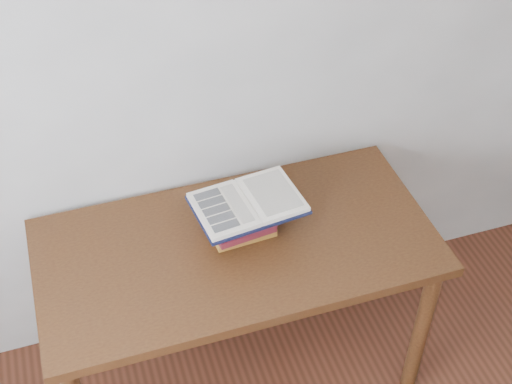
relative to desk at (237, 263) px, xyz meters
name	(u,v)px	position (x,y,z in m)	size (l,w,h in m)	color
desk	(237,263)	(0.00, 0.00, 0.00)	(1.36, 0.68, 0.73)	#4C2C13
book_stack	(238,218)	(0.02, 0.05, 0.16)	(0.25, 0.19, 0.12)	#945521
open_book	(248,203)	(0.05, 0.04, 0.23)	(0.38, 0.29, 0.03)	black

